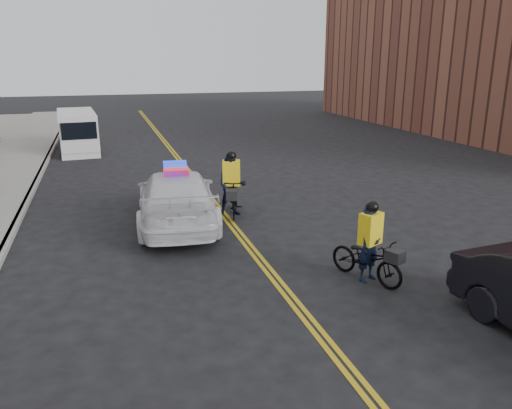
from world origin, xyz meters
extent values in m
plane|color=black|center=(0.00, 0.00, 0.00)|extent=(120.00, 120.00, 0.00)
cube|color=gold|center=(-0.08, 8.00, 0.01)|extent=(0.10, 60.00, 0.01)
cube|color=gold|center=(0.08, 8.00, 0.01)|extent=(0.10, 60.00, 0.01)
cube|color=gray|center=(-6.00, 8.00, 0.07)|extent=(0.20, 60.00, 0.15)
cube|color=brown|center=(22.00, 18.00, 5.50)|extent=(12.00, 30.00, 11.00)
imported|color=white|center=(-1.48, 4.70, 0.79)|extent=(2.78, 5.64, 1.58)
cube|color=#0C26CC|center=(-1.48, 4.70, 1.66)|extent=(0.81, 1.51, 0.16)
cube|color=silver|center=(-4.63, 18.05, 1.02)|extent=(2.12, 4.91, 2.04)
cube|color=silver|center=(-4.48, 15.96, 0.84)|extent=(1.78, 0.83, 1.07)
cube|color=black|center=(-4.45, 15.61, 1.38)|extent=(1.60, 0.20, 0.80)
cylinder|color=black|center=(-5.37, 16.57, 0.31)|extent=(0.27, 0.64, 0.62)
cylinder|color=black|center=(-3.68, 16.69, 0.31)|extent=(0.27, 0.64, 0.62)
cylinder|color=black|center=(-5.57, 19.40, 0.31)|extent=(0.27, 0.64, 0.62)
cylinder|color=black|center=(-3.89, 19.52, 0.31)|extent=(0.27, 0.64, 0.62)
imported|color=black|center=(1.93, -0.38, 0.48)|extent=(1.35, 1.93, 0.96)
imported|color=black|center=(1.93, -0.38, 0.83)|extent=(0.71, 0.61, 1.65)
cube|color=yellow|center=(1.93, -0.38, 1.19)|extent=(0.56, 0.49, 0.69)
sphere|color=black|center=(1.93, -0.38, 1.66)|extent=(0.28, 0.28, 0.28)
cube|color=black|center=(2.20, -0.97, 0.75)|extent=(0.42, 0.44, 0.26)
imported|color=black|center=(0.26, 5.07, 0.60)|extent=(1.04, 2.06, 1.19)
imported|color=black|center=(0.26, 5.07, 0.92)|extent=(1.04, 0.90, 1.85)
cube|color=yellow|center=(0.26, 5.07, 1.33)|extent=(0.60, 0.48, 0.77)
sphere|color=black|center=(0.26, 5.07, 1.86)|extent=(0.31, 0.31, 0.31)
cube|color=black|center=(0.08, 4.38, 0.84)|extent=(0.42, 0.45, 0.29)
camera|label=1|loc=(-3.36, -9.29, 4.70)|focal=35.00mm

